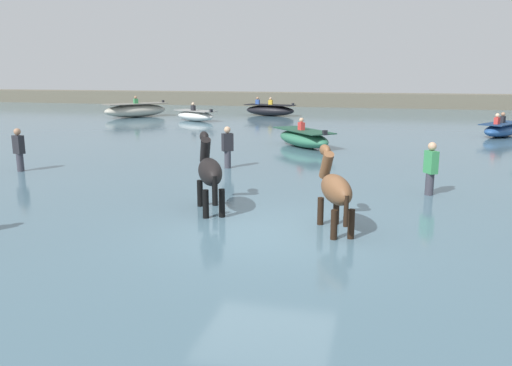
{
  "coord_description": "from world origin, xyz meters",
  "views": [
    {
      "loc": [
        1.95,
        -8.99,
        3.26
      ],
      "look_at": [
        -0.67,
        1.81,
        0.85
      ],
      "focal_mm": 36.15,
      "sensor_mm": 36.0,
      "label": 1
    }
  ],
  "objects_px": {
    "horse_trailing_black": "(210,173)",
    "boat_mid_channel": "(303,138)",
    "person_onlooker_left": "(19,154)",
    "boat_far_inshore": "(270,110)",
    "boat_mid_outer": "(195,116)",
    "boat_far_offshore": "(136,110)",
    "horse_lead_bay": "(335,191)",
    "person_spectator_far": "(228,151)",
    "boat_near_starboard": "(502,129)",
    "person_wading_close": "(430,174)"
  },
  "relations": [
    {
      "from": "horse_trailing_black",
      "to": "boat_mid_channel",
      "type": "distance_m",
      "value": 9.96
    },
    {
      "from": "person_onlooker_left",
      "to": "horse_trailing_black",
      "type": "bearing_deg",
      "value": -22.68
    },
    {
      "from": "person_onlooker_left",
      "to": "boat_far_inshore",
      "type": "bearing_deg",
      "value": 81.51
    },
    {
      "from": "boat_mid_outer",
      "to": "boat_mid_channel",
      "type": "distance_m",
      "value": 12.11
    },
    {
      "from": "horse_trailing_black",
      "to": "boat_far_offshore",
      "type": "xyz_separation_m",
      "value": [
        -12.05,
        20.74,
        -0.37
      ]
    },
    {
      "from": "horse_lead_bay",
      "to": "person_spectator_far",
      "type": "xyz_separation_m",
      "value": [
        -3.75,
        5.61,
        -0.23
      ]
    },
    {
      "from": "boat_near_starboard",
      "to": "person_onlooker_left",
      "type": "height_order",
      "value": "person_onlooker_left"
    },
    {
      "from": "boat_mid_outer",
      "to": "person_wading_close",
      "type": "bearing_deg",
      "value": -53.93
    },
    {
      "from": "boat_near_starboard",
      "to": "horse_trailing_black",
      "type": "bearing_deg",
      "value": -120.03
    },
    {
      "from": "person_spectator_far",
      "to": "horse_trailing_black",
      "type": "bearing_deg",
      "value": -77.67
    },
    {
      "from": "horse_trailing_black",
      "to": "boat_far_inshore",
      "type": "height_order",
      "value": "horse_trailing_black"
    },
    {
      "from": "boat_mid_channel",
      "to": "horse_trailing_black",
      "type": "bearing_deg",
      "value": -93.0
    },
    {
      "from": "horse_lead_bay",
      "to": "horse_trailing_black",
      "type": "distance_m",
      "value": 2.81
    },
    {
      "from": "boat_mid_outer",
      "to": "boat_near_starboard",
      "type": "xyz_separation_m",
      "value": [
        16.21,
        -3.83,
        0.0
      ]
    },
    {
      "from": "boat_mid_outer",
      "to": "boat_near_starboard",
      "type": "distance_m",
      "value": 16.65
    },
    {
      "from": "horse_lead_bay",
      "to": "boat_far_offshore",
      "type": "height_order",
      "value": "horse_lead_bay"
    },
    {
      "from": "boat_near_starboard",
      "to": "boat_far_inshore",
      "type": "xyz_separation_m",
      "value": [
        -12.63,
        8.48,
        0.06
      ]
    },
    {
      "from": "horse_lead_bay",
      "to": "horse_trailing_black",
      "type": "relative_size",
      "value": 0.95
    },
    {
      "from": "horse_lead_bay",
      "to": "boat_mid_outer",
      "type": "distance_m",
      "value": 22.3
    },
    {
      "from": "horse_lead_bay",
      "to": "boat_near_starboard",
      "type": "distance_m",
      "value": 17.21
    },
    {
      "from": "horse_trailing_black",
      "to": "boat_near_starboard",
      "type": "bearing_deg",
      "value": 59.97
    },
    {
      "from": "person_wading_close",
      "to": "boat_far_inshore",
      "type": "bearing_deg",
      "value": 111.77
    },
    {
      "from": "boat_mid_outer",
      "to": "boat_far_inshore",
      "type": "bearing_deg",
      "value": 52.46
    },
    {
      "from": "person_spectator_far",
      "to": "boat_mid_outer",
      "type": "bearing_deg",
      "value": 113.82
    },
    {
      "from": "horse_lead_bay",
      "to": "person_spectator_far",
      "type": "distance_m",
      "value": 6.75
    },
    {
      "from": "boat_mid_outer",
      "to": "person_onlooker_left",
      "type": "xyz_separation_m",
      "value": [
        0.46,
        -16.24,
        0.2
      ]
    },
    {
      "from": "boat_far_inshore",
      "to": "boat_mid_channel",
      "type": "xyz_separation_m",
      "value": [
        4.31,
        -13.84,
        -0.04
      ]
    },
    {
      "from": "boat_far_offshore",
      "to": "boat_mid_outer",
      "type": "height_order",
      "value": "boat_far_offshore"
    },
    {
      "from": "boat_near_starboard",
      "to": "boat_far_inshore",
      "type": "height_order",
      "value": "boat_far_inshore"
    },
    {
      "from": "boat_near_starboard",
      "to": "boat_mid_channel",
      "type": "height_order",
      "value": "boat_mid_channel"
    },
    {
      "from": "boat_mid_outer",
      "to": "boat_near_starboard",
      "type": "relative_size",
      "value": 1.01
    },
    {
      "from": "boat_far_offshore",
      "to": "person_wading_close",
      "type": "bearing_deg",
      "value": -47.33
    },
    {
      "from": "boat_far_inshore",
      "to": "person_onlooker_left",
      "type": "bearing_deg",
      "value": -98.49
    },
    {
      "from": "horse_trailing_black",
      "to": "person_spectator_far",
      "type": "height_order",
      "value": "horse_trailing_black"
    },
    {
      "from": "horse_trailing_black",
      "to": "boat_mid_channel",
      "type": "relative_size",
      "value": 0.62
    },
    {
      "from": "boat_far_offshore",
      "to": "boat_near_starboard",
      "type": "distance_m",
      "value": 21.59
    },
    {
      "from": "horse_trailing_black",
      "to": "boat_far_offshore",
      "type": "relative_size",
      "value": 0.46
    },
    {
      "from": "horse_lead_bay",
      "to": "boat_near_starboard",
      "type": "bearing_deg",
      "value": 69.08
    },
    {
      "from": "boat_far_offshore",
      "to": "person_wading_close",
      "type": "xyz_separation_m",
      "value": [
        16.73,
        -18.14,
        0.08
      ]
    },
    {
      "from": "boat_far_inshore",
      "to": "person_spectator_far",
      "type": "bearing_deg",
      "value": -81.79
    },
    {
      "from": "horse_trailing_black",
      "to": "person_onlooker_left",
      "type": "bearing_deg",
      "value": 157.32
    },
    {
      "from": "person_onlooker_left",
      "to": "boat_mid_channel",
      "type": "bearing_deg",
      "value": 43.5
    },
    {
      "from": "horse_trailing_black",
      "to": "boat_far_inshore",
      "type": "bearing_deg",
      "value": 99.05
    },
    {
      "from": "horse_lead_bay",
      "to": "person_wading_close",
      "type": "distance_m",
      "value": 3.92
    },
    {
      "from": "boat_far_inshore",
      "to": "person_wading_close",
      "type": "height_order",
      "value": "person_wading_close"
    },
    {
      "from": "boat_near_starboard",
      "to": "person_onlooker_left",
      "type": "distance_m",
      "value": 20.05
    },
    {
      "from": "boat_far_offshore",
      "to": "person_spectator_far",
      "type": "height_order",
      "value": "boat_far_offshore"
    },
    {
      "from": "boat_far_inshore",
      "to": "boat_mid_channel",
      "type": "relative_size",
      "value": 1.15
    },
    {
      "from": "boat_mid_outer",
      "to": "boat_far_offshore",
      "type": "bearing_deg",
      "value": 160.98
    },
    {
      "from": "boat_mid_outer",
      "to": "boat_far_inshore",
      "type": "relative_size",
      "value": 0.84
    }
  ]
}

